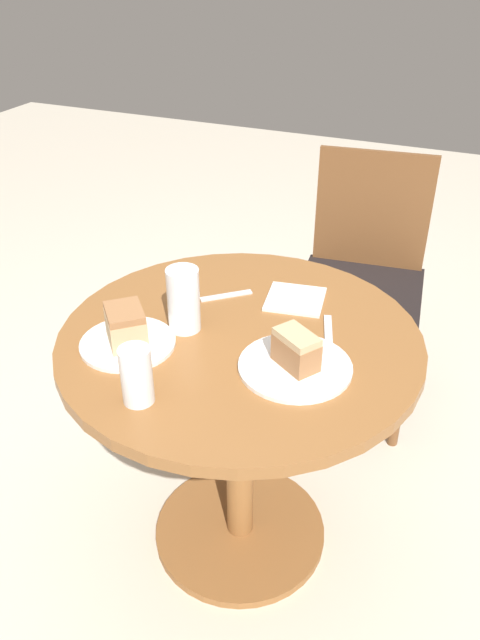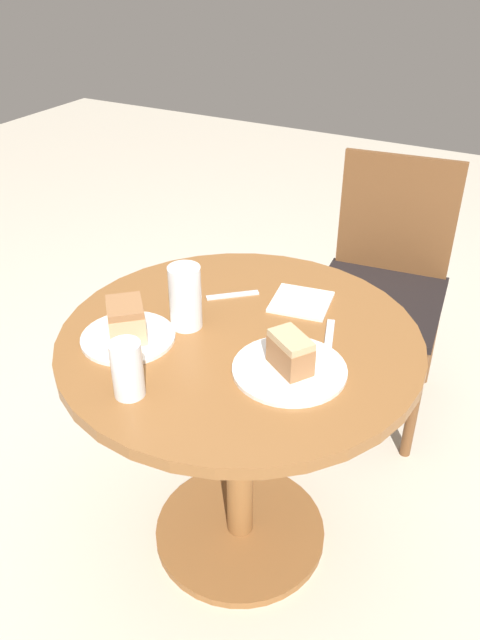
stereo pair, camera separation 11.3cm
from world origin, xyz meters
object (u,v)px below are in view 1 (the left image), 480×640
(cake_slice_far, at_px, (126,326))
(glass_lemonade, at_px, (184,304))
(plate_far, at_px, (128,343))
(chair, at_px, (361,279))
(cake_slice_near, at_px, (296,350))
(plate_near, at_px, (295,367))
(glass_water, at_px, (137,377))

(cake_slice_far, bearing_deg, glass_lemonade, 52.91)
(plate_far, distance_m, glass_lemonade, 0.16)
(plate_far, xyz_separation_m, glass_lemonade, (0.09, 0.11, 0.06))
(chair, relative_size, cake_slice_near, 7.49)
(glass_lemonade, bearing_deg, cake_slice_near, -9.46)
(plate_near, relative_size, glass_lemonade, 1.59)
(cake_slice_far, bearing_deg, plate_far, 0.00)
(plate_near, xyz_separation_m, glass_lemonade, (-0.29, 0.05, 0.06))
(glass_water, bearing_deg, cake_slice_far, 128.21)
(chair, bearing_deg, glass_lemonade, -112.97)
(cake_slice_near, bearing_deg, cake_slice_far, -170.10)
(cake_slice_near, xyz_separation_m, glass_lemonade, (-0.29, 0.05, 0.02))
(chair, height_order, plate_near, chair)
(cake_slice_near, height_order, glass_lemonade, glass_lemonade)
(glass_water, bearing_deg, cake_slice_near, 41.34)
(plate_far, bearing_deg, cake_slice_far, 180.00)
(cake_slice_far, xyz_separation_m, glass_lemonade, (0.09, 0.11, 0.02))
(glass_lemonade, bearing_deg, cake_slice_far, -127.09)
(chair, xyz_separation_m, cake_slice_near, (0.05, -0.89, 0.29))
(cake_slice_near, distance_m, cake_slice_far, 0.38)
(chair, height_order, glass_water, chair)
(plate_near, xyz_separation_m, cake_slice_near, (0.00, 0.00, 0.04))
(plate_far, height_order, glass_water, glass_water)
(chair, distance_m, glass_water, 1.17)
(cake_slice_far, height_order, glass_lemonade, glass_lemonade)
(chair, relative_size, glass_water, 7.01)
(chair, height_order, cake_slice_far, chair)
(plate_near, height_order, glass_lemonade, glass_lemonade)
(plate_near, distance_m, glass_water, 0.34)
(cake_slice_near, bearing_deg, plate_near, 0.00)
(chair, bearing_deg, glass_water, -107.27)
(chair, height_order, plate_far, chair)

